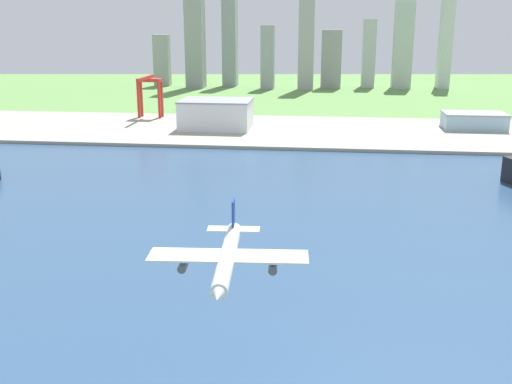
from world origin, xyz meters
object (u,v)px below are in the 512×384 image
(warehouse_main, at_px, (216,114))
(warehouse_annex, at_px, (474,121))
(port_crane_red, at_px, (149,88))
(airplane_landing, at_px, (227,257))

(warehouse_main, distance_m, warehouse_annex, 206.42)
(port_crane_red, distance_m, warehouse_main, 85.06)
(port_crane_red, bearing_deg, warehouse_annex, -5.33)
(airplane_landing, bearing_deg, warehouse_annex, 69.74)
(port_crane_red, bearing_deg, warehouse_main, -34.56)
(airplane_landing, distance_m, warehouse_main, 356.97)
(warehouse_main, height_order, warehouse_annex, warehouse_main)
(warehouse_main, bearing_deg, airplane_landing, -79.00)
(port_crane_red, height_order, warehouse_main, port_crane_red)
(warehouse_annex, bearing_deg, warehouse_main, -173.90)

